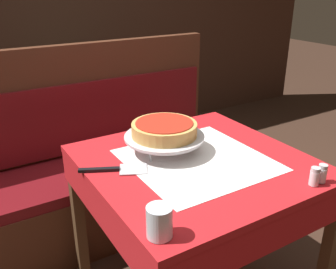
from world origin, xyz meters
The scene contains 11 objects.
dining_table_front centered at (0.00, 0.00, 0.66)m, with size 0.87×0.87×0.77m.
dining_table_rear centered at (0.06, 1.81, 0.66)m, with size 0.62×0.62×0.78m.
booth_bench centered at (-0.19, 0.80, 0.32)m, with size 1.78×0.52×1.11m.
back_wall_panel centered at (0.00, 2.21, 1.20)m, with size 6.00×0.04×2.40m, color #3D2319.
pizza_pan_stand centered at (-0.07, 0.14, 0.83)m, with size 0.34×0.34×0.07m.
deep_dish_pizza centered at (-0.07, 0.14, 0.87)m, with size 0.28×0.28×0.06m.
pizza_server centered at (-0.32, 0.09, 0.77)m, with size 0.26×0.17×0.01m.
water_glass_near centered at (-0.38, -0.34, 0.81)m, with size 0.08×0.08×0.10m.
salt_shaker centered at (0.24, -0.38, 0.80)m, with size 0.03×0.03×0.07m.
pepper_shaker centered at (0.28, -0.38, 0.80)m, with size 0.03×0.03×0.07m.
condiment_caddy centered at (0.14, 1.73, 0.82)m, with size 0.11×0.11×0.15m.
Camera 1 is at (-0.82, -1.11, 1.46)m, focal length 40.00 mm.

